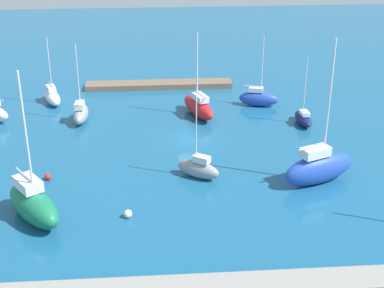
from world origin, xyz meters
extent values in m
plane|color=#19567F|center=(0.00, 0.00, 0.00)|extent=(160.00, 160.00, 0.00)
cube|color=brown|center=(3.05, -19.20, 0.39)|extent=(21.29, 2.82, 0.79)
ellipsoid|color=#2347B2|center=(-12.03, 11.27, 1.51)|extent=(8.21, 5.17, 3.02)
cube|color=silver|center=(-11.44, 11.51, 3.48)|extent=(3.17, 2.39, 0.93)
cylinder|color=silver|center=(-12.39, 11.12, 8.76)|extent=(0.19, 0.19, 11.49)
cylinder|color=silver|center=(-10.97, 11.70, 4.09)|extent=(2.90, 1.29, 0.15)
ellipsoid|color=gray|center=(13.09, -6.66, 0.97)|extent=(1.98, 5.22, 1.94)
cube|color=silver|center=(13.10, -6.25, 2.33)|extent=(1.13, 1.90, 0.79)
cylinder|color=silver|center=(13.07, -6.92, 5.91)|extent=(0.12, 0.12, 7.95)
cylinder|color=silver|center=(13.12, -5.96, 2.88)|extent=(0.18, 1.92, 0.10)
ellipsoid|color=#19724C|center=(14.77, 16.14, 1.43)|extent=(6.78, 8.01, 2.87)
cube|color=silver|center=(15.13, 15.62, 3.34)|extent=(2.99, 3.27, 0.95)
cylinder|color=silver|center=(14.55, 16.46, 8.33)|extent=(0.19, 0.19, 10.93)
cylinder|color=silver|center=(15.50, 15.10, 3.96)|extent=(2.04, 2.81, 0.15)
ellipsoid|color=#141E4C|center=(-14.40, -3.71, 0.69)|extent=(1.80, 4.68, 1.39)
cube|color=silver|center=(-14.42, -3.34, 1.62)|extent=(1.02, 1.71, 0.47)
cylinder|color=silver|center=(-14.39, -3.94, 4.89)|extent=(0.11, 0.11, 7.01)
cylinder|color=silver|center=(-14.44, -3.11, 2.00)|extent=(0.18, 1.66, 0.09)
ellipsoid|color=red|center=(-1.71, -7.47, 1.16)|extent=(4.52, 7.74, 2.31)
cube|color=silver|center=(-1.91, -6.90, 2.68)|extent=(2.10, 2.96, 0.74)
cylinder|color=silver|center=(-1.58, -7.82, 6.57)|extent=(0.18, 0.18, 8.51)
cylinder|color=silver|center=(-2.06, -6.48, 3.20)|extent=(1.10, 2.72, 0.14)
ellipsoid|color=white|center=(17.62, -13.59, 0.81)|extent=(3.55, 5.73, 1.62)
cube|color=silver|center=(17.77, -14.00, 1.97)|extent=(1.67, 2.21, 0.70)
cylinder|color=silver|center=(17.52, -13.34, 5.39)|extent=(0.13, 0.13, 7.53)
cylinder|color=silver|center=(17.87, -14.28, 2.47)|extent=(0.80, 1.93, 0.10)
ellipsoid|color=#2347B2|center=(-10.08, -10.47, 1.00)|extent=(5.50, 3.04, 1.99)
cube|color=silver|center=(-9.68, -10.58, 2.29)|extent=(2.09, 1.49, 0.60)
cylinder|color=silver|center=(-10.33, -10.41, 5.77)|extent=(0.13, 0.13, 7.56)
cylinder|color=silver|center=(-9.25, -10.70, 2.74)|extent=(2.20, 0.69, 0.10)
ellipsoid|color=gray|center=(-0.26, 9.29, 0.90)|extent=(4.71, 3.86, 1.79)
cube|color=silver|center=(-0.57, 9.50, 2.13)|extent=(1.90, 1.70, 0.68)
cylinder|color=silver|center=(-0.06, 9.16, 5.27)|extent=(0.11, 0.11, 6.97)
cylinder|color=silver|center=(-0.76, 9.63, 2.62)|extent=(1.44, 1.01, 0.09)
sphere|color=white|center=(6.62, 16.43, 0.38)|extent=(0.76, 0.76, 0.76)
sphere|color=red|center=(14.83, 8.69, 0.34)|extent=(0.68, 0.68, 0.68)
camera|label=1|loc=(4.16, 59.35, 26.70)|focal=52.46mm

